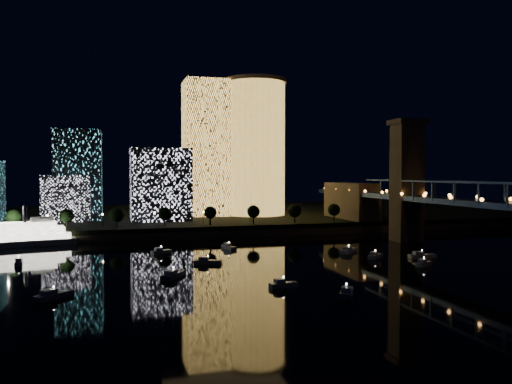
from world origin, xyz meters
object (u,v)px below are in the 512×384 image
tower_cylindrical (256,147)px  riverboat (1,237)px  truss_bridge (488,210)px  tower_rectangular (205,148)px

tower_cylindrical → riverboat: (-116.98, -57.06, -38.18)m
truss_bridge → riverboat: size_ratio=5.00×
riverboat → tower_cylindrical: bearing=26.0°
tower_rectangular → riverboat: size_ratio=1.37×
tower_cylindrical → truss_bridge: size_ratio=0.28×
truss_bridge → riverboat: 174.34m
tower_rectangular → truss_bridge: bearing=-63.3°
tower_cylindrical → truss_bridge: tower_cylindrical is taller
truss_bridge → riverboat: (-157.60, 73.54, -12.22)m
tower_cylindrical → riverboat: 135.63m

